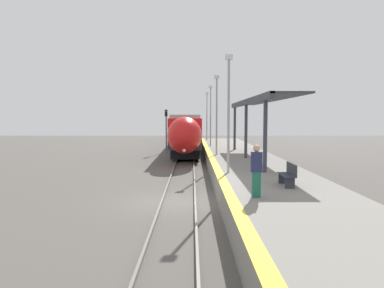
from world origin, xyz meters
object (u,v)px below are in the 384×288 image
object	(u,v)px
platform_bench	(288,174)
lamppost_near	(228,106)
lamppost_far	(210,112)
person_waiting	(256,170)
lamppost_mid	(216,110)
lamppost_farthest	(207,113)
railway_signal	(166,126)
train	(189,126)

from	to	relation	value
platform_bench	lamppost_near	distance (m)	4.99
lamppost_far	person_waiting	bearing A→B (deg)	-89.05
lamppost_mid	lamppost_far	world-z (taller)	same
lamppost_farthest	platform_bench	bearing A→B (deg)	-86.16
railway_signal	lamppost_farthest	world-z (taller)	lamppost_farthest
platform_bench	lamppost_farthest	bearing A→B (deg)	93.84
train	person_waiting	distance (m)	55.14
person_waiting	railway_signal	size ratio (longest dim) A/B	0.39
lamppost_near	lamppost_far	xyz separation A→B (m)	(0.00, 17.52, 0.00)
railway_signal	lamppost_near	size ratio (longest dim) A/B	0.80
platform_bench	person_waiting	world-z (taller)	person_waiting
platform_bench	lamppost_mid	bearing A→B (deg)	99.20
railway_signal	train	bearing A→B (deg)	85.63
lamppost_near	person_waiting	bearing A→B (deg)	-86.14
person_waiting	lamppost_farthest	world-z (taller)	lamppost_farthest
railway_signal	platform_bench	bearing A→B (deg)	-75.39
person_waiting	platform_bench	bearing A→B (deg)	52.20
lamppost_near	lamppost_mid	bearing A→B (deg)	90.00
person_waiting	lamppost_far	distance (m)	23.36
train	lamppost_mid	xyz separation A→B (m)	(2.35, -40.59, 2.01)
lamppost_mid	lamppost_farthest	world-z (taller)	same
train	lamppost_near	distance (m)	49.45
lamppost_near	lamppost_farthest	distance (m)	26.28
railway_signal	lamppost_far	size ratio (longest dim) A/B	0.80
platform_bench	railway_signal	world-z (taller)	railway_signal
railway_signal	lamppost_near	world-z (taller)	lamppost_near
train	lamppost_near	world-z (taller)	lamppost_near
person_waiting	lamppost_near	bearing A→B (deg)	93.86
platform_bench	lamppost_mid	distance (m)	12.85
train	lamppost_mid	bearing A→B (deg)	-86.69
lamppost_mid	lamppost_farthest	distance (m)	17.52
platform_bench	railway_signal	xyz separation A→B (m)	(-6.50, 24.93, 1.27)
platform_bench	railway_signal	size ratio (longest dim) A/B	0.32
person_waiting	lamppost_near	distance (m)	6.18
train	lamppost_near	bearing A→B (deg)	-87.28
train	lamppost_farthest	bearing A→B (deg)	-84.19
lamppost_farthest	lamppost_near	bearing A→B (deg)	-90.00
person_waiting	train	bearing A→B (deg)	92.84
lamppost_mid	lamppost_farthest	size ratio (longest dim) A/B	1.00
train	platform_bench	size ratio (longest dim) A/B	56.31
train	lamppost_farthest	xyz separation A→B (m)	(2.35, -23.07, 2.01)
train	platform_bench	world-z (taller)	train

